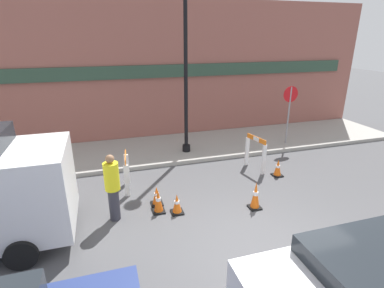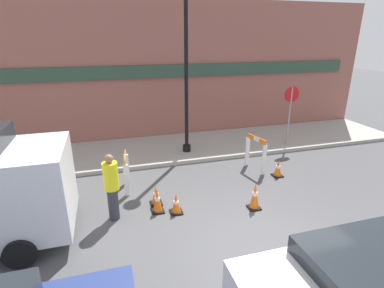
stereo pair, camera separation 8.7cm
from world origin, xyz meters
name	(u,v)px [view 1 (the left image)]	position (x,y,z in m)	size (l,w,h in m)	color
ground_plane	(255,247)	(0.00, 0.00, 0.00)	(60.00, 60.00, 0.00)	#4C4C4F
sidewalk_slab	(181,147)	(0.00, 6.00, 0.07)	(18.00, 2.99, 0.14)	#9E9B93
storefront_facade	(170,72)	(0.00, 7.57, 2.75)	(18.00, 0.22, 5.50)	#93564C
streetlamp_post	(186,49)	(0.05, 5.37, 3.70)	(0.44, 0.44, 5.58)	black
stop_sign	(289,106)	(4.02, 5.06, 1.64)	(0.60, 0.06, 2.24)	gray
barricade_0	(255,152)	(1.82, 3.46, 0.61)	(0.31, 0.89, 1.13)	white
barricade_1	(127,171)	(-2.27, 3.30, 0.57)	(0.21, 0.82, 1.06)	white
traffic_cone_0	(158,201)	(-1.65, 1.89, 0.30)	(0.30, 0.30, 0.62)	black
traffic_cone_1	(256,196)	(0.72, 1.36, 0.35)	(0.30, 0.30, 0.73)	black
traffic_cone_2	(177,204)	(-1.22, 1.72, 0.25)	(0.30, 0.30, 0.52)	black
traffic_cone_3	(278,168)	(2.28, 2.83, 0.27)	(0.30, 0.30, 0.55)	black
traffic_cone_4	(157,196)	(-1.63, 2.26, 0.24)	(0.30, 0.30, 0.51)	black
person_worker	(112,186)	(-2.70, 1.90, 0.89)	(0.47, 0.47, 1.65)	#33333D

